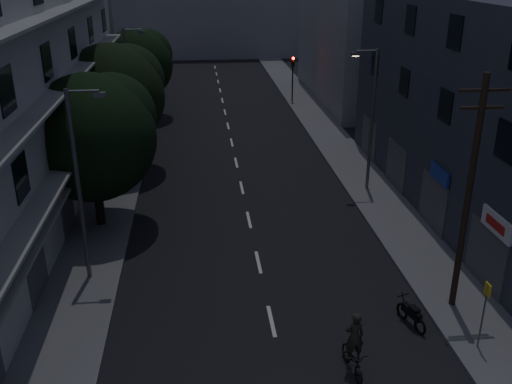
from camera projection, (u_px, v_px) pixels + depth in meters
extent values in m
plane|color=black|center=(236.00, 160.00, 38.43)|extent=(160.00, 160.00, 0.00)
cube|color=#565659|center=(123.00, 163.00, 37.66)|extent=(3.00, 90.00, 0.15)
cube|color=#565659|center=(344.00, 155.00, 39.13)|extent=(3.00, 90.00, 0.15)
cube|color=beige|center=(271.00, 321.00, 21.42)|extent=(0.15, 2.00, 0.01)
cube|color=beige|center=(258.00, 262.00, 25.55)|extent=(0.15, 2.00, 0.01)
cube|color=beige|center=(249.00, 220.00, 29.69)|extent=(0.15, 2.00, 0.01)
cube|color=beige|center=(242.00, 188.00, 33.83)|extent=(0.15, 2.00, 0.01)
cube|color=beige|center=(236.00, 163.00, 37.97)|extent=(0.15, 2.00, 0.01)
cube|color=beige|center=(232.00, 142.00, 42.10)|extent=(0.15, 2.00, 0.01)
cube|color=beige|center=(228.00, 126.00, 46.24)|extent=(0.15, 2.00, 0.01)
cube|color=beige|center=(225.00, 112.00, 50.38)|extent=(0.15, 2.00, 0.01)
cube|color=beige|center=(222.00, 100.00, 54.51)|extent=(0.15, 2.00, 0.01)
cube|color=beige|center=(220.00, 90.00, 58.65)|extent=(0.15, 2.00, 0.01)
cube|color=beige|center=(218.00, 82.00, 62.79)|extent=(0.15, 2.00, 0.01)
cube|color=beige|center=(216.00, 74.00, 66.93)|extent=(0.15, 2.00, 0.01)
cube|color=beige|center=(215.00, 67.00, 71.06)|extent=(0.15, 2.00, 0.01)
cube|color=#A8A9A4|center=(2.00, 81.00, 28.15)|extent=(6.00, 36.00, 14.00)
cube|color=black|center=(34.00, 254.00, 22.08)|extent=(0.06, 1.60, 1.60)
cube|color=black|center=(65.00, 195.00, 27.59)|extent=(0.06, 1.60, 1.60)
cube|color=black|center=(86.00, 156.00, 33.11)|extent=(0.06, 1.60, 1.60)
cube|color=black|center=(101.00, 127.00, 38.63)|extent=(0.06, 1.60, 1.60)
cube|color=black|center=(112.00, 106.00, 44.14)|extent=(0.06, 1.60, 1.60)
cube|color=black|center=(21.00, 177.00, 20.86)|extent=(0.06, 1.60, 1.60)
cube|color=black|center=(57.00, 131.00, 26.37)|extent=(0.06, 1.60, 1.60)
cube|color=black|center=(80.00, 101.00, 31.89)|extent=(0.06, 1.60, 1.60)
cube|color=black|center=(96.00, 80.00, 37.41)|extent=(0.06, 1.60, 1.60)
cube|color=black|center=(108.00, 64.00, 42.92)|extent=(0.06, 1.60, 1.60)
cube|color=black|center=(7.00, 91.00, 19.64)|extent=(0.06, 1.60, 1.60)
cube|color=black|center=(47.00, 62.00, 25.15)|extent=(0.06, 1.60, 1.60)
cube|color=black|center=(73.00, 43.00, 30.67)|extent=(0.06, 1.60, 1.60)
cube|color=black|center=(91.00, 30.00, 36.19)|extent=(0.06, 1.60, 1.60)
cube|color=black|center=(104.00, 20.00, 41.70)|extent=(0.06, 1.60, 1.60)
cube|color=gray|center=(82.00, 137.00, 29.64)|extent=(1.00, 32.40, 0.12)
cube|color=gray|center=(74.00, 76.00, 28.42)|extent=(1.00, 32.40, 0.12)
cube|color=gray|center=(66.00, 9.00, 27.20)|extent=(1.00, 32.40, 0.12)
cube|color=gray|center=(82.00, 154.00, 29.97)|extent=(0.80, 32.40, 0.12)
cube|color=#424247|center=(37.00, 268.00, 22.31)|extent=(0.06, 2.40, 2.40)
cube|color=#424247|center=(67.00, 206.00, 27.82)|extent=(0.06, 2.40, 2.40)
cube|color=#424247|center=(88.00, 165.00, 33.34)|extent=(0.06, 2.40, 2.40)
cube|color=#424247|center=(102.00, 136.00, 38.86)|extent=(0.06, 2.40, 2.40)
cube|color=#424247|center=(113.00, 114.00, 44.37)|extent=(0.06, 2.40, 2.40)
cube|color=#282B36|center=(499.00, 118.00, 27.39)|extent=(6.00, 28.00, 11.00)
cube|color=black|center=(506.00, 141.00, 21.28)|extent=(0.06, 1.40, 1.50)
cube|color=black|center=(445.00, 106.00, 26.33)|extent=(0.06, 1.40, 1.50)
cube|color=black|center=(404.00, 82.00, 31.39)|extent=(0.06, 1.40, 1.50)
cube|color=black|center=(375.00, 65.00, 36.45)|extent=(0.06, 1.40, 1.50)
cube|color=black|center=(455.00, 32.00, 25.07)|extent=(0.06, 1.40, 1.50)
cube|color=black|center=(411.00, 20.00, 30.13)|extent=(0.06, 1.40, 1.50)
cube|color=black|center=(379.00, 11.00, 35.19)|extent=(0.06, 1.40, 1.50)
cube|color=#424247|center=(486.00, 257.00, 23.14)|extent=(0.06, 3.00, 2.60)
cube|color=#424247|center=(433.00, 203.00, 28.20)|extent=(0.06, 3.00, 2.60)
cube|color=#424247|center=(396.00, 166.00, 33.25)|extent=(0.06, 3.00, 2.60)
cube|color=#424247|center=(369.00, 138.00, 38.31)|extent=(0.06, 3.00, 2.60)
cube|color=silver|center=(497.00, 224.00, 22.03)|extent=(0.12, 2.20, 0.80)
cube|color=#B21414|center=(495.00, 224.00, 22.02)|extent=(0.02, 1.40, 0.36)
cube|color=navy|center=(440.00, 175.00, 27.08)|extent=(0.12, 2.00, 0.70)
cube|color=slate|center=(94.00, 9.00, 55.35)|extent=(6.00, 20.00, 16.00)
cube|color=slate|center=(350.00, 29.00, 52.75)|extent=(6.00, 20.00, 13.00)
cube|color=slate|center=(211.00, 18.00, 77.89)|extent=(24.00, 8.00, 10.00)
cylinder|color=black|center=(97.00, 186.00, 28.16)|extent=(0.44, 0.44, 4.12)
sphere|color=black|center=(92.00, 138.00, 27.22)|extent=(6.18, 6.18, 6.18)
sphere|color=black|center=(112.00, 117.00, 27.73)|extent=(4.33, 4.33, 4.33)
sphere|color=black|center=(71.00, 132.00, 26.40)|extent=(4.02, 4.02, 4.02)
cylinder|color=black|center=(116.00, 137.00, 35.54)|extent=(0.44, 0.44, 4.26)
sphere|color=black|center=(112.00, 97.00, 34.56)|extent=(6.41, 6.41, 6.41)
sphere|color=black|center=(128.00, 81.00, 35.09)|extent=(4.49, 4.49, 4.49)
sphere|color=black|center=(96.00, 92.00, 33.71)|extent=(4.17, 4.17, 4.17)
cylinder|color=black|center=(139.00, 93.00, 47.78)|extent=(0.44, 0.44, 3.94)
sphere|color=black|center=(137.00, 65.00, 46.88)|extent=(5.88, 5.88, 5.88)
sphere|color=black|center=(148.00, 54.00, 47.36)|extent=(4.11, 4.11, 4.11)
sphere|color=black|center=(127.00, 61.00, 46.10)|extent=(3.82, 3.82, 3.82)
cylinder|color=black|center=(292.00, 84.00, 53.13)|extent=(0.12, 0.12, 3.20)
cube|color=black|center=(293.00, 62.00, 52.35)|extent=(0.28, 0.22, 0.90)
sphere|color=#FF0C05|center=(293.00, 58.00, 52.09)|extent=(0.22, 0.22, 0.22)
sphere|color=#3F330C|center=(293.00, 62.00, 52.20)|extent=(0.22, 0.22, 0.22)
sphere|color=black|center=(293.00, 65.00, 52.32)|extent=(0.22, 0.22, 0.22)
cylinder|color=black|center=(152.00, 91.00, 50.35)|extent=(0.12, 0.12, 3.20)
cube|color=black|center=(150.00, 67.00, 49.57)|extent=(0.28, 0.22, 0.90)
sphere|color=black|center=(150.00, 64.00, 49.31)|extent=(0.22, 0.22, 0.22)
sphere|color=#3F330C|center=(150.00, 67.00, 49.42)|extent=(0.22, 0.22, 0.22)
sphere|color=#0CFF26|center=(150.00, 71.00, 49.54)|extent=(0.22, 0.22, 0.22)
cylinder|color=#53565A|center=(79.00, 189.00, 22.64)|extent=(0.18, 0.18, 8.00)
cylinder|color=#53565A|center=(83.00, 91.00, 21.21)|extent=(1.20, 0.10, 0.10)
cube|color=#53565A|center=(100.00, 95.00, 21.33)|extent=(0.45, 0.25, 0.18)
cube|color=#4C4C4C|center=(100.00, 97.00, 21.37)|extent=(0.35, 0.18, 0.04)
cylinder|color=#525559|center=(372.00, 121.00, 31.91)|extent=(0.18, 0.18, 8.00)
cylinder|color=#525559|center=(367.00, 51.00, 30.37)|extent=(1.20, 0.10, 0.10)
cube|color=#525559|center=(356.00, 54.00, 30.37)|extent=(0.45, 0.25, 0.18)
cube|color=#FFD88C|center=(355.00, 56.00, 30.40)|extent=(0.35, 0.18, 0.04)
cylinder|color=#55595C|center=(128.00, 86.00, 40.77)|extent=(0.18, 0.18, 8.00)
cylinder|color=#55595C|center=(132.00, 30.00, 39.34)|extent=(1.20, 0.10, 0.10)
cube|color=#55595C|center=(141.00, 32.00, 39.46)|extent=(0.45, 0.25, 0.18)
cube|color=#4C4C4C|center=(141.00, 33.00, 39.49)|extent=(0.35, 0.18, 0.04)
cylinder|color=black|center=(468.00, 198.00, 20.52)|extent=(0.24, 0.24, 9.00)
cube|color=black|center=(485.00, 90.00, 19.03)|extent=(1.80, 0.10, 0.10)
cube|color=black|center=(482.00, 108.00, 19.26)|extent=(1.50, 0.10, 0.10)
cylinder|color=#595B60|center=(483.00, 316.00, 19.31)|extent=(0.06, 0.06, 2.50)
cube|color=yellow|center=(488.00, 290.00, 18.91)|extent=(0.05, 0.35, 0.45)
torus|color=black|center=(420.00, 327.00, 20.65)|extent=(0.28, 0.63, 0.63)
torus|color=black|center=(402.00, 311.00, 21.56)|extent=(0.28, 0.63, 0.63)
cube|color=black|center=(412.00, 312.00, 21.00)|extent=(0.50, 1.01, 0.31)
cube|color=black|center=(415.00, 309.00, 20.79)|extent=(0.37, 0.46, 0.09)
cylinder|color=black|center=(404.00, 302.00, 21.37)|extent=(0.16, 0.39, 0.75)
cube|color=black|center=(403.00, 295.00, 21.35)|extent=(0.48, 0.18, 0.04)
imported|color=black|center=(353.00, 359.00, 18.67)|extent=(0.81, 1.83, 0.94)
imported|color=black|center=(354.00, 337.00, 18.33)|extent=(0.70, 0.50, 1.79)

